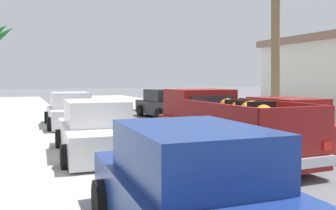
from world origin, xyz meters
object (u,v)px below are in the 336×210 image
object	(u,v)px
pickup_truck	(225,128)
car_right_far	(97,131)
car_right_near	(70,112)
car_right_mid	(194,194)
car_left_mid	(285,125)
car_left_far	(164,105)

from	to	relation	value
pickup_truck	car_right_far	distance (m)	3.41
car_right_near	car_right_mid	xyz separation A→B (m)	(-0.11, -12.09, 0.00)
car_right_far	car_left_mid	bearing A→B (deg)	-7.65
car_right_mid	car_right_near	bearing A→B (deg)	89.47
car_left_far	car_left_mid	bearing A→B (deg)	-88.99
car_left_far	car_right_far	xyz separation A→B (m)	(-5.46, -8.82, 0.00)
car_left_far	car_right_far	distance (m)	10.37
car_left_far	car_right_mid	bearing A→B (deg)	-110.44
pickup_truck	car_left_mid	bearing A→B (deg)	13.29
car_left_mid	car_right_far	bearing A→B (deg)	172.35
pickup_truck	car_right_mid	world-z (taller)	pickup_truck
pickup_truck	car_right_near	distance (m)	8.24
pickup_truck	car_left_far	xyz separation A→B (m)	(2.32, 10.16, -0.10)
pickup_truck	car_right_near	bearing A→B (deg)	111.35
pickup_truck	car_right_near	size ratio (longest dim) A/B	1.22
car_right_mid	car_right_far	distance (m)	5.76
pickup_truck	car_left_far	world-z (taller)	pickup_truck
car_right_near	car_right_mid	world-z (taller)	same
car_right_near	car_left_mid	size ratio (longest dim) A/B	1.01
car_left_far	car_right_near	bearing A→B (deg)	-154.91
car_left_mid	car_right_near	bearing A→B (deg)	127.77
pickup_truck	car_right_near	xyz separation A→B (m)	(-3.00, 7.67, -0.10)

